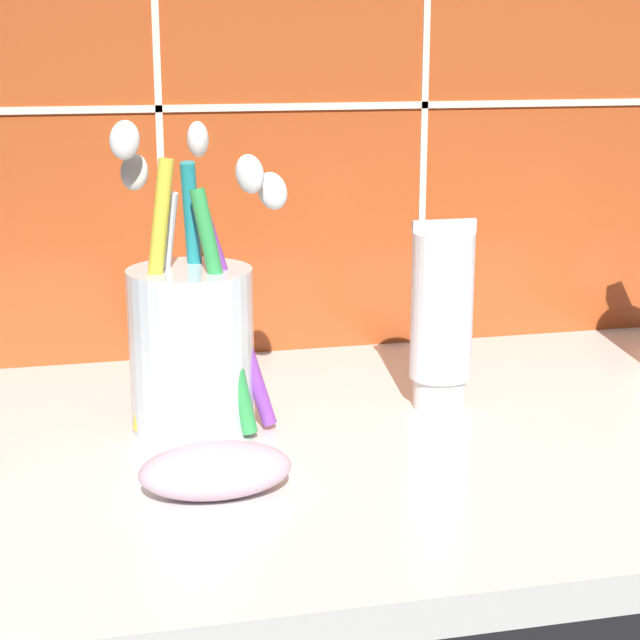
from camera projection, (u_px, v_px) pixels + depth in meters
The scene contains 5 objects.
sink_counter at pixel (483, 441), 65.92cm from camera, with size 78.19×38.50×2.00cm, color silver.
tile_wall_backsplash at pixel (398, 15), 77.71cm from camera, with size 88.19×1.72×53.32cm.
toothbrush_cup at pixel (192, 338), 64.07cm from camera, with size 10.46×9.02×18.76cm.
toothpaste_tube at pixel (442, 317), 67.43cm from camera, with size 4.12×3.92×12.22cm.
soap_bar at pixel (216, 470), 55.31cm from camera, with size 7.97×4.57×2.79cm, color #DBB2C6.
Camera 1 is at (-23.74, -57.95, 25.08)cm, focal length 60.00 mm.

